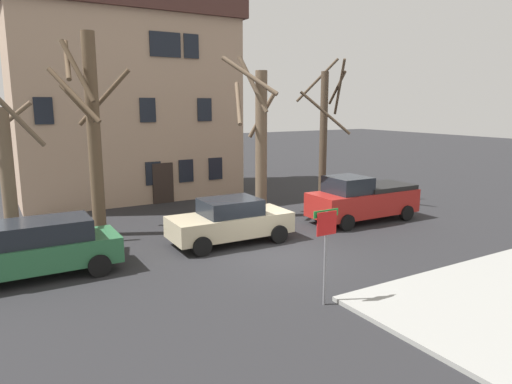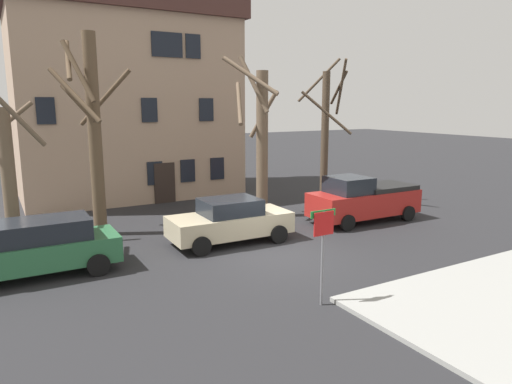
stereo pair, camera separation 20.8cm
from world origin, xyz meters
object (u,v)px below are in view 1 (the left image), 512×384
Objects in this scene: street_sign_pole at (326,239)px; tree_bare_near at (6,173)px; tree_bare_mid at (92,129)px; car_beige_sedan at (230,221)px; pickup_truck_red at (362,199)px; tree_bare_far at (259,137)px; car_green_wagon at (37,248)px; bicycle_leaning at (63,235)px; building_main at (124,86)px; tree_bare_end at (324,132)px.

tree_bare_near is at bearing 126.41° from street_sign_pole.
tree_bare_near is 3.39m from tree_bare_mid.
tree_bare_mid reaches higher than car_beige_sedan.
tree_bare_mid reaches higher than pickup_truck_red.
tree_bare_far reaches higher than tree_bare_near.
tree_bare_near is 1.21× the size of car_green_wagon.
car_green_wagon is 8.55m from street_sign_pole.
pickup_truck_red is 2.96× the size of bicycle_leaning.
tree_bare_mid is at bearing 175.51° from tree_bare_far.
car_green_wagon is (-2.54, -3.71, -3.28)m from tree_bare_mid.
street_sign_pole is at bearing -111.02° from tree_bare_far.
building_main is 4.77× the size of street_sign_pole.
tree_bare_near is 0.74× the size of tree_bare_mid.
tree_bare_near reaches higher than pickup_truck_red.
building_main reaches higher than tree_bare_mid.
tree_bare_end is 1.62× the size of car_beige_sedan.
street_sign_pole is at bearing -138.99° from pickup_truck_red.
tree_bare_end is at bearing 14.30° from car_green_wagon.
car_beige_sedan reaches higher than bicycle_leaning.
tree_bare_near reaches higher than car_beige_sedan.
car_beige_sedan is at bearing 1.65° from car_green_wagon.
tree_bare_end reaches higher than pickup_truck_red.
street_sign_pole is 1.47× the size of bicycle_leaning.
pickup_truck_red is at bearing -57.67° from building_main.
car_beige_sedan is at bearing -86.64° from building_main.
tree_bare_mid is 1.08× the size of tree_bare_far.
tree_bare_mid is 6.31m from car_beige_sedan.
building_main is at bearing 90.72° from street_sign_pole.
tree_bare_mid reaches higher than tree_bare_end.
tree_bare_far is at bearing -66.18° from building_main.
tree_bare_far is 9.08m from bicycle_leaning.
tree_bare_mid reaches higher than car_green_wagon.
tree_bare_mid is 1.63× the size of car_green_wagon.
bicycle_leaning is at bearing -178.40° from tree_bare_end.
tree_bare_near reaches higher than car_green_wagon.
tree_bare_far is 1.50× the size of car_green_wagon.
street_sign_pole reaches higher than pickup_truck_red.
tree_bare_end reaches higher than car_green_wagon.
tree_bare_near is at bearing -167.81° from tree_bare_mid.
building_main is at bearing 62.97° from car_green_wagon.
building_main is 8.74m from tree_bare_mid.
tree_bare_near is 2.94m from bicycle_leaning.
tree_bare_far is (3.70, -8.39, -2.45)m from building_main.
building_main is 14.41m from pickup_truck_red.
car_green_wagon is at bearing -124.32° from tree_bare_mid.
tree_bare_end reaches higher than tree_bare_near.
car_beige_sedan is (4.03, -3.52, -3.34)m from tree_bare_mid.
bicycle_leaning is at bearing 1.32° from tree_bare_near.
tree_bare_far is 5.32m from pickup_truck_red.
tree_bare_end is at bearing 1.57° from tree_bare_near.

